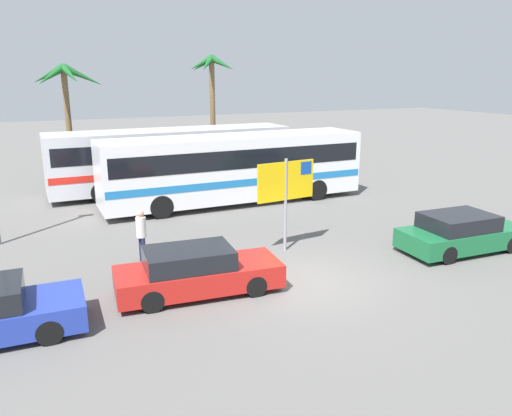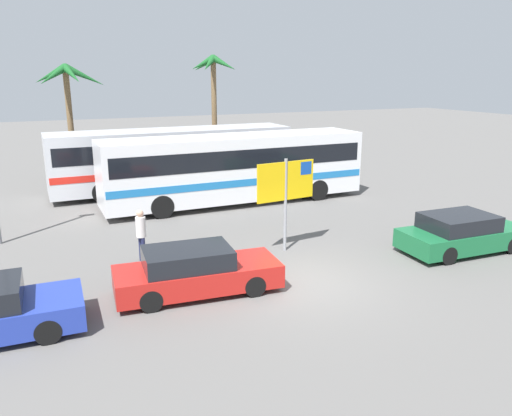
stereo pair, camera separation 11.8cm
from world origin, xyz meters
TOP-DOWN VIEW (x-y plane):
  - ground at (0.00, 0.00)m, footprint 120.00×120.00m
  - bus_front_coach at (1.77, 9.61)m, footprint 12.31×2.63m
  - bus_rear_coach at (-0.13, 13.42)m, footprint 12.31×2.63m
  - ferry_sign at (0.86, 2.75)m, footprint 2.20×0.28m
  - car_red at (-3.06, 0.68)m, footprint 4.66×2.07m
  - car_green at (6.30, 0.17)m, footprint 4.52×2.04m
  - pedestrian_near_sign at (-3.89, 3.72)m, footprint 0.32×0.32m
  - palm_tree_seaside at (-4.70, 17.71)m, footprint 3.77×4.21m
  - palm_tree_inland at (3.65, 17.62)m, footprint 3.08×2.91m

SIDE VIEW (x-z plane):
  - ground at x=0.00m, z-range 0.00..0.00m
  - car_red at x=-3.06m, z-range -0.03..1.30m
  - car_green at x=6.30m, z-range -0.03..1.30m
  - pedestrian_near_sign at x=-3.89m, z-range 0.16..1.89m
  - bus_front_coach at x=1.77m, z-range 0.20..3.37m
  - bus_rear_coach at x=-0.13m, z-range 0.20..3.37m
  - ferry_sign at x=0.86m, z-range 0.73..3.93m
  - palm_tree_seaside at x=-4.70m, z-range 1.97..8.43m
  - palm_tree_inland at x=3.65m, z-range 2.13..9.17m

